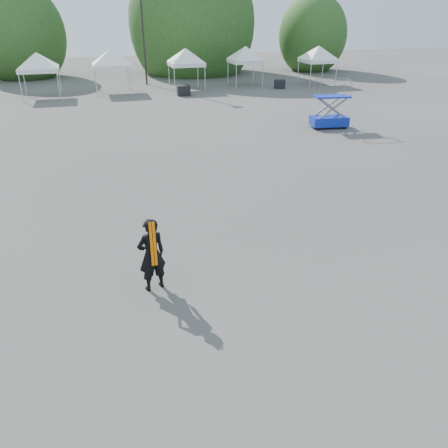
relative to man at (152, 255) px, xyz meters
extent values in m
plane|color=#474442|center=(1.16, 0.82, -0.96)|extent=(120.00, 120.00, 0.00)
cylinder|color=black|center=(4.16, 32.82, 3.79)|extent=(0.16, 0.16, 9.50)
cylinder|color=#382314|center=(-6.84, 40.82, 0.18)|extent=(0.36, 0.36, 2.27)
ellipsoid|color=#204617|center=(-6.84, 40.82, 2.98)|extent=(4.16, 4.16, 4.78)
cylinder|color=#382314|center=(10.16, 39.82, 0.44)|extent=(0.36, 0.36, 2.80)
ellipsoid|color=#204617|center=(10.16, 39.82, 3.89)|extent=(5.12, 5.12, 5.89)
cylinder|color=#382314|center=(23.16, 37.82, 0.09)|extent=(0.36, 0.36, 2.10)
ellipsoid|color=#204617|center=(23.16, 37.82, 2.68)|extent=(3.84, 3.84, 4.42)
cylinder|color=silver|center=(-5.84, 27.19, 0.04)|extent=(0.06, 0.06, 2.00)
cylinder|color=silver|center=(-3.16, 27.19, 0.04)|extent=(0.06, 0.06, 2.00)
cylinder|color=silver|center=(-5.84, 29.87, 0.04)|extent=(0.06, 0.06, 2.00)
cylinder|color=silver|center=(-3.16, 29.87, 0.04)|extent=(0.06, 0.06, 2.00)
cube|color=white|center=(-4.50, 28.53, 1.12)|extent=(2.87, 2.87, 0.30)
pyramid|color=white|center=(-4.50, 28.53, 2.37)|extent=(4.06, 4.06, 1.10)
cylinder|color=silver|center=(-0.40, 27.95, 0.04)|extent=(0.06, 0.06, 2.00)
cylinder|color=silver|center=(2.34, 27.95, 0.04)|extent=(0.06, 0.06, 2.00)
cylinder|color=silver|center=(-0.40, 30.68, 0.04)|extent=(0.06, 0.06, 2.00)
cylinder|color=silver|center=(2.34, 30.68, 0.04)|extent=(0.06, 0.06, 2.00)
cube|color=white|center=(0.97, 29.31, 1.12)|extent=(2.94, 2.94, 0.30)
pyramid|color=white|center=(0.97, 29.31, 2.37)|extent=(4.15, 4.15, 1.10)
cylinder|color=silver|center=(5.82, 27.74, 0.04)|extent=(0.06, 0.06, 2.00)
cylinder|color=silver|center=(8.40, 27.74, 0.04)|extent=(0.06, 0.06, 2.00)
cylinder|color=silver|center=(5.82, 30.32, 0.04)|extent=(0.06, 0.06, 2.00)
cylinder|color=silver|center=(8.40, 30.32, 0.04)|extent=(0.06, 0.06, 2.00)
cube|color=white|center=(7.11, 29.03, 1.12)|extent=(2.78, 2.78, 0.30)
pyramid|color=white|center=(7.11, 29.03, 2.37)|extent=(3.93, 3.93, 1.10)
cylinder|color=silver|center=(11.39, 28.47, 0.04)|extent=(0.06, 0.06, 2.00)
cylinder|color=silver|center=(13.85, 28.47, 0.04)|extent=(0.06, 0.06, 2.00)
cylinder|color=silver|center=(11.39, 30.94, 0.04)|extent=(0.06, 0.06, 2.00)
cylinder|color=silver|center=(13.85, 30.94, 0.04)|extent=(0.06, 0.06, 2.00)
cube|color=white|center=(12.62, 29.71, 1.12)|extent=(2.66, 2.66, 0.30)
pyramid|color=white|center=(12.62, 29.71, 2.37)|extent=(3.77, 3.77, 1.10)
cylinder|color=silver|center=(17.75, 27.03, 0.04)|extent=(0.06, 0.06, 2.00)
cylinder|color=silver|center=(20.27, 27.03, 0.04)|extent=(0.06, 0.06, 2.00)
cylinder|color=silver|center=(17.75, 29.56, 0.04)|extent=(0.06, 0.06, 2.00)
cylinder|color=silver|center=(20.27, 29.56, 0.04)|extent=(0.06, 0.06, 2.00)
cube|color=white|center=(19.01, 28.29, 1.12)|extent=(2.73, 2.73, 0.30)
pyramid|color=white|center=(19.01, 28.29, 2.37)|extent=(3.85, 3.85, 1.10)
imported|color=black|center=(0.00, 0.00, 0.00)|extent=(0.79, 0.63, 1.91)
cube|color=orange|center=(0.00, -0.19, 0.38)|extent=(0.15, 0.03, 1.14)
cube|color=#0C30A1|center=(12.19, 13.45, -0.56)|extent=(2.22, 1.31, 0.52)
cube|color=#0C30A1|center=(12.19, 13.45, 0.84)|extent=(2.12, 1.26, 0.09)
cylinder|color=black|center=(11.36, 13.12, -0.80)|extent=(0.33, 0.17, 0.31)
cylinder|color=black|center=(12.92, 12.91, -0.80)|extent=(0.33, 0.17, 0.31)
cylinder|color=black|center=(11.47, 13.98, -0.80)|extent=(0.33, 0.17, 0.31)
cylinder|color=black|center=(13.03, 13.78, -0.80)|extent=(0.33, 0.17, 0.31)
cube|color=black|center=(6.23, 26.23, -0.56)|extent=(1.07, 0.86, 0.79)
cube|color=black|center=(15.00, 27.31, -0.59)|extent=(1.11, 0.98, 0.72)
camera|label=1|loc=(-0.91, -9.18, 5.30)|focal=35.00mm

